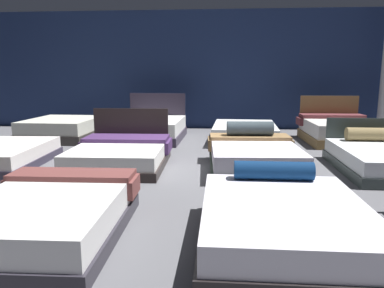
# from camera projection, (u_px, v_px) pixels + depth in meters

# --- Properties ---
(ground_plane) EXTENTS (18.00, 18.00, 0.02)m
(ground_plane) POSITION_uv_depth(u_px,v_px,m) (186.00, 168.00, 6.40)
(ground_plane) COLOR #5B5B60
(showroom_back_wall) EXTENTS (18.00, 0.06, 3.50)m
(showroom_back_wall) POSITION_uv_depth(u_px,v_px,m) (201.00, 70.00, 10.94)
(showroom_back_wall) COLOR navy
(showroom_back_wall) RESTS_ON ground_plane
(bed_1) EXTENTS (1.51, 1.96, 0.48)m
(bed_1) POSITION_uv_depth(u_px,v_px,m) (48.00, 216.00, 3.61)
(bed_1) COLOR #2A2730
(bed_1) RESTS_ON ground_plane
(bed_2) EXTENTS (1.56, 1.94, 0.64)m
(bed_2) POSITION_uv_depth(u_px,v_px,m) (283.00, 224.00, 3.39)
(bed_2) COLOR black
(bed_2) RESTS_ON ground_plane
(bed_5) EXTENTS (1.68, 2.01, 0.95)m
(bed_5) POSITION_uv_depth(u_px,v_px,m) (121.00, 154.00, 6.47)
(bed_5) COLOR black
(bed_5) RESTS_ON ground_plane
(bed_6) EXTENTS (1.61, 2.04, 0.76)m
(bed_6) POSITION_uv_depth(u_px,v_px,m) (254.00, 156.00, 6.21)
(bed_6) COLOR black
(bed_6) RESTS_ON ground_plane
(bed_8) EXTENTS (1.70, 1.97, 0.51)m
(bed_8) POSITION_uv_depth(u_px,v_px,m) (63.00, 129.00, 9.28)
(bed_8) COLOR #332F2B
(bed_8) RESTS_ON ground_plane
(bed_9) EXTENTS (1.69, 2.12, 1.12)m
(bed_9) POSITION_uv_depth(u_px,v_px,m) (150.00, 129.00, 9.17)
(bed_9) COLOR #2D2636
(bed_9) RESTS_ON ground_plane
(bed_10) EXTENTS (1.64, 2.19, 0.42)m
(bed_10) POSITION_uv_depth(u_px,v_px,m) (244.00, 133.00, 8.90)
(bed_10) COLOR #343335
(bed_10) RESTS_ON ground_plane
(bed_11) EXTENTS (1.72, 1.98, 1.07)m
(bed_11) POSITION_uv_depth(u_px,v_px,m) (339.00, 131.00, 8.79)
(bed_11) COLOR brown
(bed_11) RESTS_ON ground_plane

